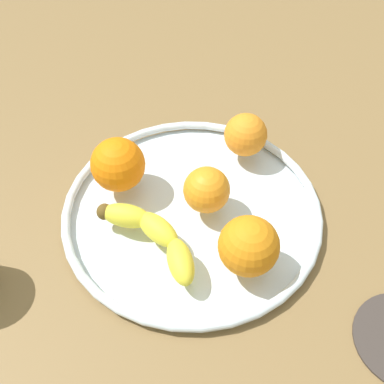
# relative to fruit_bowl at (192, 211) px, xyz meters

# --- Properties ---
(ground_plane) EXTENTS (1.63, 1.63, 0.04)m
(ground_plane) POSITION_rel_fruit_bowl_xyz_m (0.00, 0.00, -0.03)
(ground_plane) COLOR brown
(fruit_bowl) EXTENTS (0.35, 0.35, 0.02)m
(fruit_bowl) POSITION_rel_fruit_bowl_xyz_m (0.00, 0.00, 0.00)
(fruit_bowl) COLOR silver
(fruit_bowl) RESTS_ON ground_plane
(banana) EXTENTS (0.17, 0.06, 0.03)m
(banana) POSITION_rel_fruit_bowl_xyz_m (-0.00, 0.07, 0.02)
(banana) COLOR yellow
(banana) RESTS_ON fruit_bowl
(orange_center) EXTENTS (0.06, 0.06, 0.06)m
(orange_center) POSITION_rel_fruit_bowl_xyz_m (0.01, -0.13, 0.04)
(orange_center) COLOR orange
(orange_center) RESTS_ON fruit_bowl
(orange_back_left) EXTENTS (0.06, 0.06, 0.06)m
(orange_back_left) POSITION_rel_fruit_bowl_xyz_m (-0.01, -0.01, 0.04)
(orange_back_left) COLOR orange
(orange_back_left) RESTS_ON fruit_bowl
(orange_front_left) EXTENTS (0.07, 0.07, 0.07)m
(orange_front_left) POSITION_rel_fruit_bowl_xyz_m (0.10, 0.03, 0.05)
(orange_front_left) COLOR orange
(orange_front_left) RESTS_ON fruit_bowl
(orange_front_right) EXTENTS (0.07, 0.07, 0.07)m
(orange_front_right) POSITION_rel_fruit_bowl_xyz_m (-0.11, 0.02, 0.05)
(orange_front_right) COLOR orange
(orange_front_right) RESTS_ON fruit_bowl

